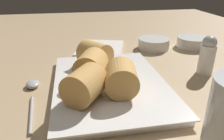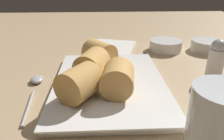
# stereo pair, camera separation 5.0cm
# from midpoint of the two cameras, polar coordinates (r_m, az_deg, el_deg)

# --- Properties ---
(table_surface) EXTENTS (1.80, 1.40, 0.02)m
(table_surface) POSITION_cam_midpoint_polar(r_m,az_deg,el_deg) (0.45, 2.54, -4.84)
(table_surface) COLOR tan
(table_surface) RESTS_ON ground
(serving_plate) EXTENTS (0.29, 0.21, 0.01)m
(serving_plate) POSITION_cam_midpoint_polar(r_m,az_deg,el_deg) (0.43, 3.37, -3.72)
(serving_plate) COLOR white
(serving_plate) RESTS_ON table_surface
(roll_front_left) EXTENTS (0.08, 0.08, 0.06)m
(roll_front_left) POSITION_cam_midpoint_polar(r_m,az_deg,el_deg) (0.36, -4.08, -3.27)
(roll_front_left) COLOR #DBA356
(roll_front_left) RESTS_ON serving_plate
(roll_front_right) EXTENTS (0.08, 0.06, 0.06)m
(roll_front_right) POSITION_cam_midpoint_polar(r_m,az_deg,el_deg) (0.37, 5.41, -2.03)
(roll_front_right) COLOR #DBA356
(roll_front_right) RESTS_ON serving_plate
(roll_back_left) EXTENTS (0.08, 0.07, 0.06)m
(roll_back_left) POSITION_cam_midpoint_polar(r_m,az_deg,el_deg) (0.43, -1.68, 1.67)
(roll_back_left) COLOR #DBA356
(roll_back_left) RESTS_ON serving_plate
(roll_back_right) EXTENTS (0.08, 0.08, 0.06)m
(roll_back_right) POSITION_cam_midpoint_polar(r_m,az_deg,el_deg) (0.48, -0.63, 4.34)
(roll_back_right) COLOR #DBA356
(roll_back_right) RESTS_ON serving_plate
(dipping_bowl_near) EXTENTS (0.09, 0.09, 0.03)m
(dipping_bowl_near) POSITION_cam_midpoint_polar(r_m,az_deg,el_deg) (0.65, 15.98, 6.28)
(dipping_bowl_near) COLOR silver
(dipping_bowl_near) RESTS_ON table_surface
(dipping_bowl_far) EXTENTS (0.09, 0.09, 0.03)m
(dipping_bowl_far) POSITION_cam_midpoint_polar(r_m,az_deg,el_deg) (0.70, 25.63, 5.85)
(dipping_bowl_far) COLOR silver
(dipping_bowl_far) RESTS_ON table_surface
(spoon) EXTENTS (0.17, 0.03, 0.01)m
(spoon) POSITION_cam_midpoint_polar(r_m,az_deg,el_deg) (0.45, -16.45, -3.66)
(spoon) COLOR #B2B2B7
(spoon) RESTS_ON table_surface
(napkin) EXTENTS (0.18, 0.16, 0.01)m
(napkin) POSITION_cam_midpoint_polar(r_m,az_deg,el_deg) (0.65, 2.00, 5.81)
(napkin) COLOR silver
(napkin) RESTS_ON table_surface
(drinking_glass) EXTENTS (0.06, 0.06, 0.11)m
(drinking_glass) POSITION_cam_midpoint_polar(r_m,az_deg,el_deg) (0.26, 30.92, -15.14)
(drinking_glass) COLOR silver
(drinking_glass) RESTS_ON table_surface
(salt_shaker) EXTENTS (0.03, 0.03, 0.09)m
(salt_shaker) POSITION_cam_midpoint_polar(r_m,az_deg,el_deg) (0.51, 28.19, 2.33)
(salt_shaker) COLOR silver
(salt_shaker) RESTS_ON table_surface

